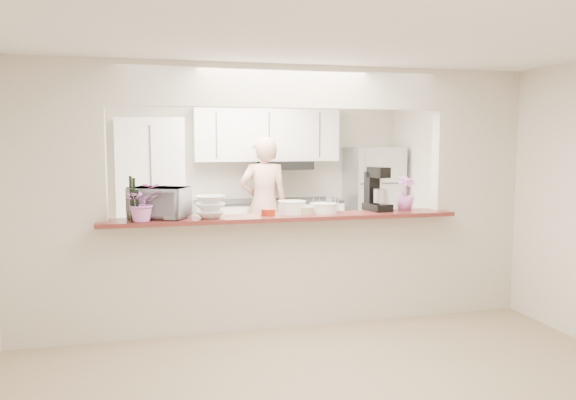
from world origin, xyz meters
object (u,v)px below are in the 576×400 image
object	(u,v)px
refrigerator	(373,204)
toaster_oven	(159,203)
person	(264,205)
stand_mixer	(377,191)

from	to	relation	value
refrigerator	toaster_oven	bearing A→B (deg)	-140.91
toaster_oven	person	xyz separation A→B (m)	(1.44, 2.25, -0.31)
stand_mixer	toaster_oven	bearing A→B (deg)	-179.61
refrigerator	stand_mixer	size ratio (longest dim) A/B	3.84
refrigerator	person	world-z (taller)	person
person	toaster_oven	bearing A→B (deg)	60.43
refrigerator	stand_mixer	bearing A→B (deg)	-112.21
toaster_oven	stand_mixer	world-z (taller)	stand_mixer
refrigerator	person	xyz separation A→B (m)	(-1.76, -0.35, 0.07)
toaster_oven	stand_mixer	xyz separation A→B (m)	(2.14, 0.01, 0.06)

